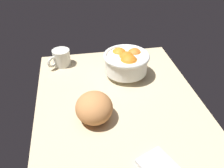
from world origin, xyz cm
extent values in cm
cube|color=#CCB78E|center=(0.00, 0.00, -1.50)|extent=(81.71, 62.21, 3.00)
cylinder|color=white|center=(18.13, -6.40, 1.12)|extent=(9.99, 9.99, 2.24)
cylinder|color=white|center=(18.13, -6.40, 5.96)|extent=(17.97, 17.97, 7.44)
torus|color=white|center=(18.13, -6.40, 9.68)|extent=(19.57, 19.57, 1.60)
sphere|color=orange|center=(14.99, -6.71, 7.73)|extent=(7.95, 7.95, 7.95)
sphere|color=orange|center=(22.49, -4.17, 7.59)|extent=(7.18, 7.18, 7.18)
sphere|color=orange|center=(21.01, -10.60, 7.58)|extent=(7.12, 7.12, 7.12)
sphere|color=orange|center=(18.13, -6.40, 7.63)|extent=(7.42, 7.42, 7.42)
ellipsoid|color=#C27E47|center=(-6.38, 10.13, 4.97)|extent=(14.85, 13.84, 9.94)
cylinder|color=silver|center=(32.07, 21.01, 3.75)|extent=(8.02, 8.02, 7.50)
torus|color=silver|center=(28.70, 24.98, 3.75)|extent=(4.41, 4.90, 5.40)
camera|label=1|loc=(-66.80, 14.59, 58.82)|focal=38.27mm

